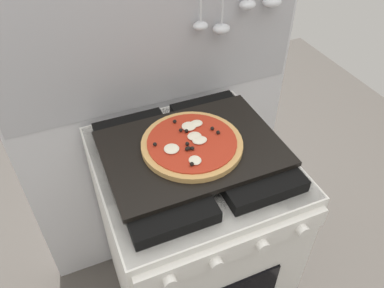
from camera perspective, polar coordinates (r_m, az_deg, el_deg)
kitchen_backsplash at (r=1.49m, az=-4.90°, el=3.89°), size 1.10×0.09×1.55m
stove at (r=1.52m, az=0.02°, el=-13.62°), size 0.60×0.64×0.90m
baking_tray at (r=1.17m, az=0.00°, el=-0.66°), size 0.54×0.38×0.02m
pizza_left at (r=1.16m, az=0.13°, el=0.00°), size 0.31×0.31×0.03m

